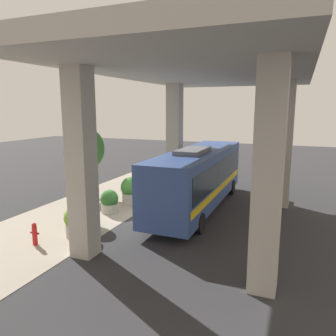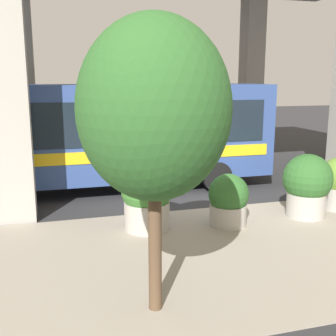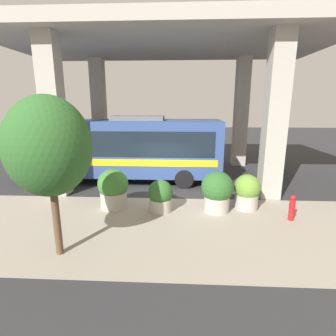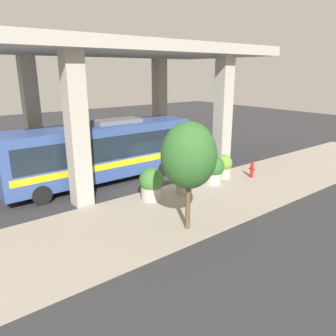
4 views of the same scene
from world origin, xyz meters
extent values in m
plane|color=#2D2D30|center=(0.00, 0.00, 0.00)|extent=(80.00, 80.00, 0.00)
cube|color=gray|center=(-3.00, 0.00, 0.01)|extent=(6.00, 40.00, 0.02)
cube|color=#ADA89E|center=(0.50, -5.09, 3.73)|extent=(0.90, 0.90, 7.46)
cube|color=#ADA89E|center=(0.50, 5.09, 3.73)|extent=(0.90, 0.90, 7.46)
cube|color=#ADA89E|center=(7.50, -5.09, 3.73)|extent=(0.90, 0.90, 7.46)
cube|color=#ADA89E|center=(7.50, 5.09, 3.73)|extent=(0.90, 0.90, 7.46)
cube|color=#ADA89E|center=(4.00, 0.00, 7.76)|extent=(9.40, 18.17, 0.60)
cube|color=#334C8C|center=(2.93, 2.68, 1.97)|extent=(2.63, 11.52, 3.04)
cube|color=#19232D|center=(2.93, 2.68, 2.34)|extent=(2.67, 10.60, 1.34)
cube|color=yellow|center=(2.93, 2.68, 1.36)|extent=(2.67, 10.94, 0.36)
cube|color=slate|center=(2.93, 1.53, 3.61)|extent=(1.32, 2.88, 0.24)
cylinder|color=black|center=(1.70, 6.71, 0.50)|extent=(0.28, 1.00, 1.00)
cylinder|color=black|center=(4.17, 6.71, 0.50)|extent=(0.28, 1.00, 1.00)
cylinder|color=black|center=(1.70, -1.06, 0.50)|extent=(0.28, 1.00, 1.00)
cylinder|color=black|center=(4.17, -1.06, 0.50)|extent=(0.28, 1.00, 1.00)
cylinder|color=#B21919|center=(-2.12, -5.13, 0.43)|extent=(0.21, 0.21, 0.86)
sphere|color=#B21919|center=(-2.12, -5.13, 0.92)|extent=(0.20, 0.20, 0.20)
cylinder|color=#B21919|center=(-2.28, -5.13, 0.56)|extent=(0.13, 0.10, 0.10)
cylinder|color=#B21919|center=(-1.97, -5.13, 0.56)|extent=(0.13, 0.10, 0.10)
cylinder|color=#ADA89E|center=(-1.40, -2.38, 0.35)|extent=(1.03, 1.03, 0.71)
sphere|color=#2D6028|center=(-1.40, -2.38, 1.07)|extent=(1.31, 1.31, 1.31)
sphere|color=#BF334C|center=(-1.27, -2.48, 0.85)|extent=(0.36, 0.36, 0.36)
cylinder|color=#ADA89E|center=(-1.03, -3.68, 0.33)|extent=(0.96, 0.96, 0.66)
sphere|color=olive|center=(-1.03, -3.68, 0.96)|extent=(1.09, 1.09, 1.09)
sphere|color=#993F8C|center=(-0.91, -3.78, 0.79)|extent=(0.34, 0.34, 0.34)
cylinder|color=#ADA89E|center=(-1.20, 1.98, 0.36)|extent=(1.12, 1.12, 0.72)
sphere|color=#38722D|center=(-1.20, 1.98, 1.07)|extent=(1.29, 1.29, 1.29)
sphere|color=#993F8C|center=(-1.06, 1.86, 0.88)|extent=(0.39, 0.39, 0.39)
cylinder|color=#ADA89E|center=(-1.49, -0.06, 0.28)|extent=(0.93, 0.93, 0.56)
sphere|color=#2D6028|center=(-1.49, -0.06, 0.84)|extent=(1.02, 1.02, 1.02)
sphere|color=#BF334C|center=(-1.38, -0.15, 0.69)|extent=(0.33, 0.33, 0.33)
cylinder|color=brown|center=(-4.84, 2.68, 1.28)|extent=(0.21, 0.21, 2.55)
ellipsoid|color=#2D6028|center=(-4.84, 2.68, 3.24)|extent=(2.29, 2.29, 2.75)
camera|label=1|loc=(8.34, -15.47, 5.95)|focal=35.00mm
camera|label=2|loc=(-10.89, 4.18, 3.68)|focal=45.00mm
camera|label=3|loc=(-11.66, -0.89, 4.35)|focal=28.00mm
camera|label=4|loc=(-14.36, 11.24, 6.52)|focal=35.00mm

